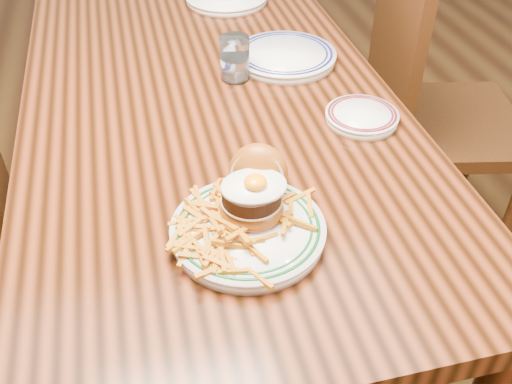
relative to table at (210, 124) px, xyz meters
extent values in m
plane|color=black|center=(0.00, 0.00, -0.66)|extent=(6.00, 6.00, 0.00)
cube|color=black|center=(0.00, 0.00, 0.06)|extent=(0.85, 1.60, 0.05)
cylinder|color=black|center=(-0.36, 0.74, -0.31)|extent=(0.07, 0.07, 0.70)
cylinder|color=black|center=(0.36, 0.74, -0.31)|extent=(0.07, 0.07, 0.70)
cylinder|color=#3B220C|center=(-0.49, -0.21, -0.47)|extent=(0.04, 0.04, 0.38)
cylinder|color=#3B220C|center=(-0.55, 0.12, -0.47)|extent=(0.04, 0.04, 0.38)
cube|color=#3B220C|center=(0.76, 0.14, -0.20)|extent=(0.53, 0.53, 0.04)
cube|color=#3B220C|center=(0.56, 0.18, 0.06)|extent=(0.12, 0.45, 0.48)
cylinder|color=#3B220C|center=(0.99, 0.29, -0.44)|extent=(0.04, 0.04, 0.44)
cylinder|color=#3B220C|center=(0.61, 0.36, -0.44)|extent=(0.04, 0.04, 0.44)
cylinder|color=#3B220C|center=(0.91, -0.09, -0.44)|extent=(0.04, 0.04, 0.44)
cylinder|color=#3B220C|center=(0.53, -0.01, -0.44)|extent=(0.04, 0.04, 0.44)
cylinder|color=white|center=(-0.02, -0.49, 0.10)|extent=(0.26, 0.26, 0.02)
cylinder|color=white|center=(-0.02, -0.49, 0.11)|extent=(0.26, 0.26, 0.01)
torus|color=#0C481A|center=(-0.02, -0.49, 0.11)|extent=(0.24, 0.24, 0.01)
torus|color=#0C481A|center=(-0.02, -0.49, 0.11)|extent=(0.22, 0.22, 0.01)
ellipsoid|color=#8E4B12|center=(0.00, -0.46, 0.13)|extent=(0.11, 0.11, 0.05)
cylinder|color=#E0BD8C|center=(0.00, -0.46, 0.14)|extent=(0.10, 0.10, 0.00)
cylinder|color=black|center=(0.00, -0.46, 0.16)|extent=(0.10, 0.10, 0.03)
ellipsoid|color=white|center=(0.00, -0.47, 0.17)|extent=(0.11, 0.09, 0.01)
ellipsoid|color=orange|center=(0.00, -0.47, 0.19)|extent=(0.04, 0.04, 0.02)
ellipsoid|color=#8E4B12|center=(0.02, -0.41, 0.16)|extent=(0.13, 0.12, 0.12)
cylinder|color=#E0BD8C|center=(0.02, -0.42, 0.15)|extent=(0.10, 0.07, 0.09)
cylinder|color=white|center=(0.30, -0.20, 0.10)|extent=(0.16, 0.16, 0.02)
cylinder|color=white|center=(0.30, -0.20, 0.11)|extent=(0.16, 0.16, 0.01)
torus|color=#561317|center=(0.30, -0.20, 0.11)|extent=(0.15, 0.15, 0.01)
torus|color=#561317|center=(0.30, -0.20, 0.11)|extent=(0.13, 0.13, 0.01)
cube|color=silver|center=(0.32, -0.19, 0.11)|extent=(0.08, 0.08, 0.00)
cylinder|color=white|center=(0.22, 0.11, 0.10)|extent=(0.25, 0.25, 0.02)
cylinder|color=white|center=(0.22, 0.11, 0.11)|extent=(0.26, 0.26, 0.01)
torus|color=#101553|center=(0.22, 0.11, 0.11)|extent=(0.24, 0.24, 0.01)
torus|color=#101553|center=(0.22, 0.11, 0.11)|extent=(0.22, 0.22, 0.01)
cylinder|color=white|center=(0.08, 0.05, 0.14)|extent=(0.07, 0.07, 0.11)
cylinder|color=silver|center=(0.08, 0.05, 0.12)|extent=(0.06, 0.06, 0.05)
camera|label=1|loc=(-0.17, -1.17, 0.77)|focal=40.00mm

